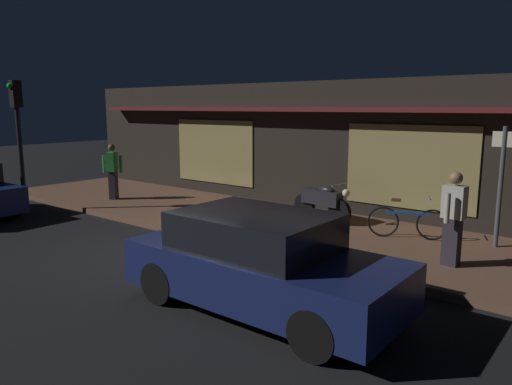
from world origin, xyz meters
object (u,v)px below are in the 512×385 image
Objects in this scene: motorcycle at (323,201)px; sign_post at (501,180)px; person_bystander at (453,217)px; bicycle_parked at (407,222)px; traffic_light_pole at (18,124)px; parked_car_far at (260,262)px; person_photographer at (113,170)px.

sign_post reaches higher than motorcycle.
bicycle_parked is at bearing 136.19° from person_bystander.
person_bystander is at bearing 13.01° from traffic_light_pole.
motorcycle is 5.18m from parked_car_far.
traffic_light_pole is (-10.57, -2.44, 1.45)m from person_bystander.
bicycle_parked is at bearing -7.27° from motorcycle.
traffic_light_pole is at bearing -159.00° from sign_post.
traffic_light_pole reaches higher than bicycle_parked.
parked_car_far is at bearing -5.55° from traffic_light_pole.
person_photographer is 8.94m from parked_car_far.
bicycle_parked is 8.79m from person_photographer.
traffic_light_pole is (-9.27, -3.68, 1.97)m from bicycle_parked.
person_photographer is (-8.68, -1.24, 0.52)m from bicycle_parked.
sign_post is at bearing 3.23° from motorcycle.
bicycle_parked is at bearing 85.10° from parked_car_far.
person_photographer is at bearing 76.45° from traffic_light_pole.
sign_post is 5.50m from parked_car_far.
bicycle_parked is 0.38× the size of parked_car_far.
person_bystander is (1.29, -1.24, 0.52)m from bicycle_parked.
person_bystander reaches higher than motorcycle.
sign_post reaches higher than parked_car_far.
motorcycle is 1.02× the size of person_bystander.
person_bystander is 0.70× the size of sign_post.
bicycle_parked is 0.65× the size of sign_post.
motorcycle is at bearing 111.09° from parked_car_far.
sign_post is 0.67× the size of traffic_light_pole.
person_photographer is 0.46× the size of traffic_light_pole.
parked_car_far is (8.29, -3.31, -0.32)m from person_photographer.
parked_car_far is (1.86, -4.83, 0.06)m from motorcycle.
sign_post reaches higher than person_photographer.
person_photographer reaches higher than parked_car_far.
person_photographer reaches higher than motorcycle.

